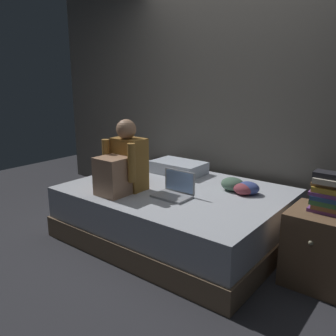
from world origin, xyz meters
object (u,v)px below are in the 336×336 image
object	(u,v)px
pillow	(178,167)
bed	(176,213)
book_stack	(328,192)
clothes_pile	(240,186)
nightstand	(318,248)
person_sitting	(123,165)
laptop	(175,190)

from	to	relation	value
pillow	bed	bearing A→B (deg)	-56.10
book_stack	clothes_pile	bearing A→B (deg)	163.83
nightstand	person_sitting	distance (m)	1.74
book_stack	laptop	bearing A→B (deg)	-169.42
bed	nightstand	bearing A→B (deg)	1.52
book_stack	nightstand	bearing A→B (deg)	-157.83
bed	nightstand	distance (m)	1.30
pillow	clothes_pile	bearing A→B (deg)	-12.17
bed	pillow	world-z (taller)	pillow
bed	clothes_pile	size ratio (longest dim) A/B	5.43
laptop	pillow	distance (m)	0.76
bed	book_stack	size ratio (longest dim) A/B	6.81
bed	nightstand	world-z (taller)	nightstand
bed	pillow	xyz separation A→B (m)	(-0.30, 0.45, 0.31)
pillow	laptop	bearing A→B (deg)	-55.79
laptop	bed	bearing A→B (deg)	124.99
nightstand	laptop	size ratio (longest dim) A/B	1.77
laptop	pillow	xyz separation A→B (m)	(-0.43, 0.63, 0.01)
person_sitting	laptop	xyz separation A→B (m)	(0.46, 0.18, -0.20)
bed	laptop	world-z (taller)	laptop
nightstand	person_sitting	world-z (taller)	person_sitting
bed	book_stack	world-z (taller)	book_stack
nightstand	clothes_pile	bearing A→B (deg)	163.03
person_sitting	nightstand	bearing A→B (deg)	13.49
nightstand	book_stack	size ratio (longest dim) A/B	1.93
person_sitting	laptop	distance (m)	0.53
person_sitting	book_stack	bearing A→B (deg)	13.59
bed	clothes_pile	xyz separation A→B (m)	(0.52, 0.27, 0.30)
nightstand	person_sitting	xyz separation A→B (m)	(-1.63, -0.39, 0.46)
person_sitting	laptop	bearing A→B (deg)	21.00
clothes_pile	person_sitting	bearing A→B (deg)	-143.56
book_stack	pillow	bearing A→B (deg)	165.84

